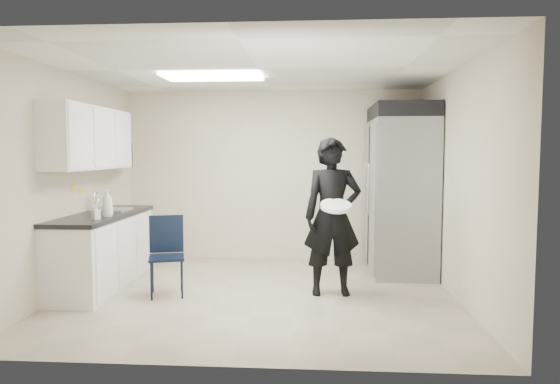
# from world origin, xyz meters

# --- Properties ---
(floor) EXTENTS (4.50, 4.50, 0.00)m
(floor) POSITION_xyz_m (0.00, 0.00, 0.00)
(floor) COLOR tan
(floor) RESTS_ON ground
(ceiling) EXTENTS (4.50, 4.50, 0.00)m
(ceiling) POSITION_xyz_m (0.00, 0.00, 2.60)
(ceiling) COLOR white
(ceiling) RESTS_ON back_wall
(back_wall) EXTENTS (4.50, 0.00, 4.50)m
(back_wall) POSITION_xyz_m (0.00, 2.00, 1.30)
(back_wall) COLOR beige
(back_wall) RESTS_ON floor
(left_wall) EXTENTS (0.00, 4.00, 4.00)m
(left_wall) POSITION_xyz_m (-2.25, 0.00, 1.30)
(left_wall) COLOR beige
(left_wall) RESTS_ON floor
(right_wall) EXTENTS (0.00, 4.00, 4.00)m
(right_wall) POSITION_xyz_m (2.25, 0.00, 1.30)
(right_wall) COLOR beige
(right_wall) RESTS_ON floor
(ceiling_panel) EXTENTS (1.20, 0.60, 0.02)m
(ceiling_panel) POSITION_xyz_m (-0.60, 0.40, 2.57)
(ceiling_panel) COLOR white
(ceiling_panel) RESTS_ON ceiling
(lower_counter) EXTENTS (0.60, 1.90, 0.86)m
(lower_counter) POSITION_xyz_m (-1.95, 0.20, 0.43)
(lower_counter) COLOR silver
(lower_counter) RESTS_ON floor
(countertop) EXTENTS (0.64, 1.95, 0.05)m
(countertop) POSITION_xyz_m (-1.95, 0.20, 0.89)
(countertop) COLOR black
(countertop) RESTS_ON lower_counter
(sink) EXTENTS (0.42, 0.40, 0.14)m
(sink) POSITION_xyz_m (-1.93, 0.45, 0.87)
(sink) COLOR gray
(sink) RESTS_ON countertop
(faucet) EXTENTS (0.02, 0.02, 0.24)m
(faucet) POSITION_xyz_m (-2.13, 0.45, 1.02)
(faucet) COLOR silver
(faucet) RESTS_ON countertop
(upper_cabinets) EXTENTS (0.35, 1.80, 0.75)m
(upper_cabinets) POSITION_xyz_m (-2.08, 0.20, 1.83)
(upper_cabinets) COLOR silver
(upper_cabinets) RESTS_ON left_wall
(towel_dispenser) EXTENTS (0.22, 0.30, 0.35)m
(towel_dispenser) POSITION_xyz_m (-2.14, 1.35, 1.62)
(towel_dispenser) COLOR black
(towel_dispenser) RESTS_ON left_wall
(notice_sticker_left) EXTENTS (0.00, 0.12, 0.07)m
(notice_sticker_left) POSITION_xyz_m (-2.24, 0.10, 1.22)
(notice_sticker_left) COLOR yellow
(notice_sticker_left) RESTS_ON left_wall
(notice_sticker_right) EXTENTS (0.00, 0.12, 0.07)m
(notice_sticker_right) POSITION_xyz_m (-2.24, 0.30, 1.18)
(notice_sticker_right) COLOR yellow
(notice_sticker_right) RESTS_ON left_wall
(commercial_fridge) EXTENTS (0.80, 1.35, 2.10)m
(commercial_fridge) POSITION_xyz_m (1.83, 1.27, 1.05)
(commercial_fridge) COLOR gray
(commercial_fridge) RESTS_ON floor
(fridge_compressor) EXTENTS (0.80, 1.35, 0.20)m
(fridge_compressor) POSITION_xyz_m (1.83, 1.27, 2.20)
(fridge_compressor) COLOR black
(fridge_compressor) RESTS_ON commercial_fridge
(folding_chair) EXTENTS (0.49, 0.49, 0.89)m
(folding_chair) POSITION_xyz_m (-1.05, -0.13, 0.44)
(folding_chair) COLOR black
(folding_chair) RESTS_ON floor
(man_tuxedo) EXTENTS (0.71, 0.52, 1.82)m
(man_tuxedo) POSITION_xyz_m (0.85, 0.07, 0.91)
(man_tuxedo) COLOR black
(man_tuxedo) RESTS_ON floor
(bucket_lid) EXTENTS (0.38, 0.38, 0.04)m
(bucket_lid) POSITION_xyz_m (0.88, -0.18, 1.06)
(bucket_lid) COLOR white
(bucket_lid) RESTS_ON man_tuxedo
(soap_bottle_a) EXTENTS (0.12, 0.12, 0.31)m
(soap_bottle_a) POSITION_xyz_m (-1.75, -0.09, 1.07)
(soap_bottle_a) COLOR white
(soap_bottle_a) RESTS_ON countertop
(soap_bottle_b) EXTENTS (0.10, 0.11, 0.17)m
(soap_bottle_b) POSITION_xyz_m (-1.78, -0.33, 0.99)
(soap_bottle_b) COLOR silver
(soap_bottle_b) RESTS_ON countertop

